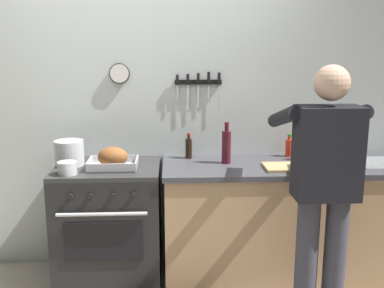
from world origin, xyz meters
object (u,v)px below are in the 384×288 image
bottle_hot_sauce (289,147)px  bottle_soy_sauce (189,148)px  stock_pot (69,153)px  roasting_pan (113,159)px  bottle_vinegar (309,147)px  cutting_board (289,167)px  saucepan (67,168)px  person_cook (324,182)px  stove (110,224)px  bottle_wine_red (226,146)px

bottle_hot_sauce → bottle_soy_sauce: size_ratio=0.89×
stock_pot → roasting_pan: bearing=-18.4°
bottle_vinegar → bottle_soy_sauce: bearing=173.3°
roasting_pan → cutting_board: (1.27, -0.06, -0.06)m
saucepan → bottle_vinegar: (1.77, 0.31, 0.06)m
roasting_pan → bottle_hot_sauce: (1.35, 0.30, 0.01)m
roasting_pan → person_cook: bearing=-23.0°
stove → cutting_board: cutting_board is taller
cutting_board → bottle_vinegar: bearing=48.5°
stock_pot → bottle_wine_red: (1.16, 0.00, 0.04)m
stove → bottle_soy_sauce: bottle_soy_sauce is taller
stove → bottle_soy_sauce: (0.61, 0.22, 0.53)m
roasting_pan → bottle_wine_red: bearing=7.7°
saucepan → cutting_board: saucepan is taller
stock_pot → bottle_wine_red: 1.16m
bottle_hot_sauce → bottle_soy_sauce: (-0.80, -0.02, 0.01)m
stove → bottle_wine_red: bottle_wine_red is taller
cutting_board → bottle_soy_sauce: bearing=154.4°
person_cook → roasting_pan: bearing=67.4°
cutting_board → bottle_vinegar: size_ratio=1.49×
stock_pot → cutting_board: size_ratio=0.59×
roasting_pan → bottle_vinegar: bottle_vinegar is taller
bottle_vinegar → bottle_soy_sauce: bottle_vinegar is taller
stock_pot → bottle_vinegar: bearing=1.9°
bottle_hot_sauce → stock_pot: bearing=-173.6°
roasting_pan → bottle_wine_red: size_ratio=1.13×
person_cook → bottle_hot_sauce: (0.01, 0.87, 0.02)m
saucepan → bottle_hot_sauce: bottle_hot_sauce is taller
roasting_pan → stove: bearing=129.9°
person_cook → cutting_board: size_ratio=4.61×
bottle_wine_red → bottle_soy_sauce: size_ratio=1.55×
stove → bottle_soy_sauce: size_ratio=4.49×
saucepan → bottle_wine_red: size_ratio=0.42×
stove → saucepan: bearing=-139.7°
roasting_pan → saucepan: (-0.29, -0.14, -0.02)m
saucepan → bottle_wine_red: bottle_wine_red is taller
bottle_wine_red → bottle_soy_sauce: (-0.27, 0.17, -0.05)m
cutting_board → bottle_soy_sauce: (-0.71, 0.34, 0.07)m
person_cook → roasting_pan: (-1.35, 0.57, 0.02)m
saucepan → bottle_hot_sauce: 1.71m
bottle_hot_sauce → saucepan: bearing=-165.0°
stove → stock_pot: 0.61m
cutting_board → saucepan: bearing=-177.0°
cutting_board → bottle_vinegar: 0.32m
stove → stock_pot: size_ratio=4.21×
roasting_pan → bottle_hot_sauce: size_ratio=1.98×
cutting_board → bottle_hot_sauce: 0.38m
stove → bottle_hot_sauce: size_ratio=5.07×
stove → bottle_wine_red: size_ratio=2.89×
person_cook → stock_pot: 1.81m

